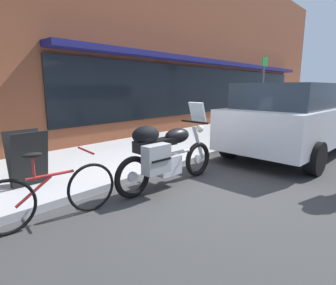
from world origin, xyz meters
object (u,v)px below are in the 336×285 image
parked_bicycle (52,194)px  sandwich_board_sign (28,158)px  touring_motorcycle (165,153)px  parked_minivan (298,117)px  parking_sign_pole (263,87)px

parked_bicycle → sandwich_board_sign: size_ratio=1.92×
touring_motorcycle → parked_bicycle: bearing=173.1°
touring_motorcycle → parked_bicycle: (-1.83, 0.22, -0.24)m
parked_minivan → parking_sign_pole: parking_sign_pole is taller
touring_motorcycle → parking_sign_pole: parking_sign_pole is taller
parked_bicycle → sandwich_board_sign: 1.31m
sandwich_board_sign → parked_bicycle: bearing=-100.4°
parking_sign_pole → sandwich_board_sign: bearing=179.0°
sandwich_board_sign → parking_sign_pole: parking_sign_pole is taller
parked_minivan → sandwich_board_sign: (-5.59, 2.32, -0.38)m
parked_minivan → parking_sign_pole: (2.81, 2.16, 0.75)m
sandwich_board_sign → touring_motorcycle: bearing=-43.1°
touring_motorcycle → sandwich_board_sign: (-1.60, 1.50, -0.05)m
touring_motorcycle → parking_sign_pole: (6.81, 1.34, 1.08)m
parked_bicycle → parked_minivan: 5.94m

